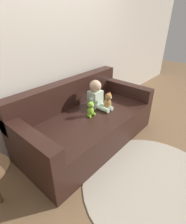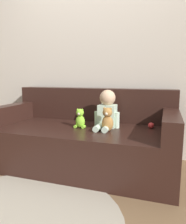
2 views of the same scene
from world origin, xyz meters
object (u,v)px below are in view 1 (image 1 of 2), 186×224
person_baby (96,96)px  toy_ball (109,94)px  plush_toy_side (91,109)px  teddy_bear_brown (108,101)px  couch (86,122)px

person_baby → toy_ball: size_ratio=6.42×
plush_toy_side → teddy_bear_brown: bearing=-9.5°
toy_ball → couch: bearing=-170.8°
teddy_bear_brown → plush_toy_side: teddy_bear_brown is taller
person_baby → teddy_bear_brown: person_baby is taller
couch → person_baby: 0.42m
couch → toy_ball: (0.72, 0.12, 0.18)m
couch → teddy_bear_brown: couch is taller
plush_toy_side → toy_ball: bearing=16.8°
person_baby → plush_toy_side: (-0.26, -0.12, -0.08)m
couch → person_baby: (0.26, 0.02, 0.33)m
person_baby → plush_toy_side: person_baby is taller
person_baby → toy_ball: 0.50m
person_baby → plush_toy_side: 0.30m
person_baby → couch: bearing=-175.4°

